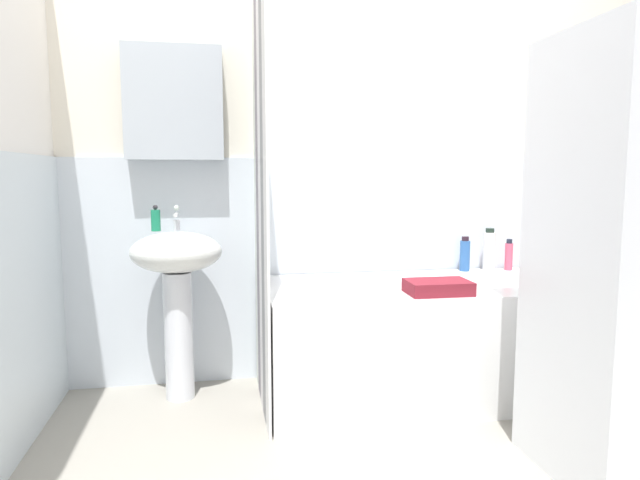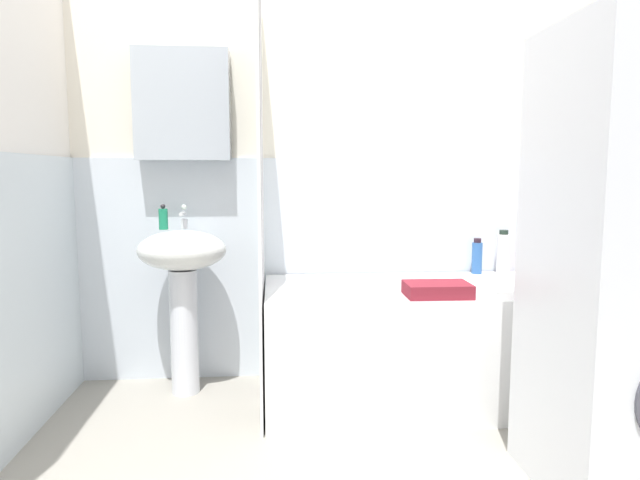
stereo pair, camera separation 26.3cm
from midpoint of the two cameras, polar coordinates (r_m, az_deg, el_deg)
The scene contains 11 objects.
wall_back_tiled at distance 3.07m, azimuth 5.99°, elevation 7.17°, with size 3.60×0.18×2.40m.
sink at distance 2.85m, azimuth -11.35°, elevation -3.52°, with size 0.44×0.34×0.84m.
faucet at distance 2.89m, azimuth -11.30°, elevation 2.32°, with size 0.03×0.12×0.12m.
soap_dispenser at distance 2.88m, azimuth -13.28°, elevation 2.16°, with size 0.05×0.05×0.13m.
bathtub at distance 2.86m, azimuth 12.75°, elevation -10.24°, with size 1.51×0.73×0.57m, color white.
shower_curtain at distance 2.61m, azimuth -3.21°, elevation 4.24°, with size 0.01×0.73×2.00m.
shampoo_bottle at distance 3.29m, azimuth 22.35°, elevation -1.78°, with size 0.04×0.04×0.18m.
lotion_bottle at distance 3.25m, azimuth 20.48°, elevation -1.25°, with size 0.07×0.07×0.24m.
conditioner_bottle at distance 3.20m, azimuth 18.08°, elevation -1.68°, with size 0.06×0.06×0.19m.
towel_folded at distance 2.57m, azimuth 14.83°, elevation -4.95°, with size 0.29×0.19×0.06m, color maroon.
washer_dryer_stack at distance 2.24m, azimuth 32.34°, elevation -2.26°, with size 0.57×0.58×1.61m.
Camera 2 is at (-0.50, -1.77, 1.11)m, focal length 31.24 mm.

